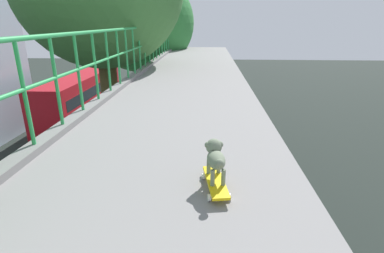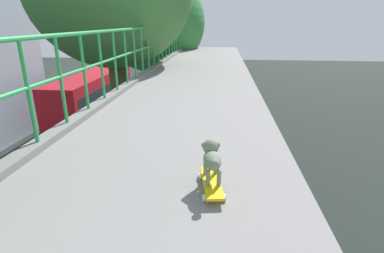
# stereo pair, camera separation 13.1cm
# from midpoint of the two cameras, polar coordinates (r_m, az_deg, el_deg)

# --- Properties ---
(car_blue_fifth) EXTENTS (1.82, 4.16, 1.36)m
(car_blue_fifth) POSITION_cam_midpoint_polar(r_m,az_deg,el_deg) (13.65, -21.67, -11.34)
(car_blue_fifth) COLOR navy
(car_blue_fifth) RESTS_ON ground
(city_bus) EXTENTS (2.68, 11.13, 3.57)m
(city_bus) POSITION_cam_midpoint_polar(r_m,az_deg,el_deg) (24.33, -18.26, 5.95)
(city_bus) COLOR #AE111A
(city_bus) RESTS_ON ground
(roadside_tree_far) EXTENTS (5.64, 5.64, 9.92)m
(roadside_tree_far) POSITION_cam_midpoint_polar(r_m,az_deg,el_deg) (17.02, -7.37, 19.18)
(roadside_tree_far) COLOR brown
(roadside_tree_far) RESTS_ON ground
(toy_skateboard) EXTENTS (0.25, 0.56, 0.08)m
(toy_skateboard) POSITION_cam_midpoint_polar(r_m,az_deg,el_deg) (2.61, 5.26, -10.77)
(toy_skateboard) COLOR yellow
(toy_skateboard) RESTS_ON overpass_deck
(small_dog) EXTENTS (0.20, 0.40, 0.33)m
(small_dog) POSITION_cam_midpoint_polar(r_m,az_deg,el_deg) (2.56, 5.31, -5.78)
(small_dog) COLOR slate
(small_dog) RESTS_ON toy_skateboard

